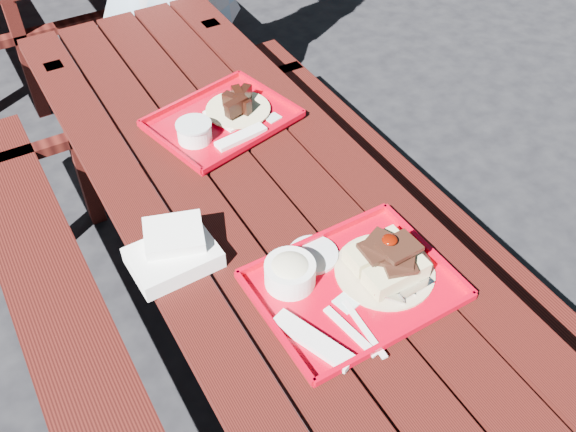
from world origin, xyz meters
name	(u,v)px	position (x,y,z in m)	size (l,w,h in m)	color
ground	(267,354)	(0.00, 0.00, 0.00)	(60.00, 60.00, 0.00)	black
picnic_table_near	(262,248)	(0.00, 0.00, 0.56)	(1.41, 2.40, 0.75)	#380F0A
near_tray	(349,275)	(0.04, -0.36, 0.78)	(0.46, 0.39, 0.14)	#B60014
far_tray	(222,119)	(0.06, 0.36, 0.77)	(0.48, 0.41, 0.07)	#B00012
white_cloth	(174,251)	(-0.28, -0.09, 0.79)	(0.21, 0.18, 0.09)	white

